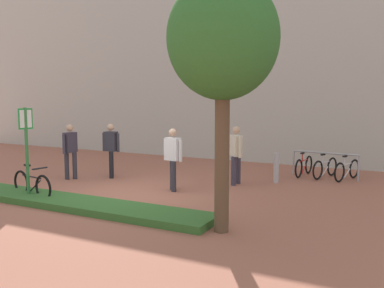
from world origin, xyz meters
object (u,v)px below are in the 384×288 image
at_px(tree_sidewalk, 223,40).
at_px(bike_rack_cluster, 325,167).
at_px(parking_sign_post, 26,140).
at_px(person_shirt_blue, 236,152).
at_px(person_suited_navy, 111,147).
at_px(person_suited_dark, 70,148).
at_px(bollard_steel, 276,168).
at_px(person_casual_tan, 173,155).
at_px(bike_at_sign, 32,184).

distance_m(tree_sidewalk, bike_rack_cluster, 7.33).
bearing_deg(parking_sign_post, person_shirt_blue, 45.89).
xyz_separation_m(parking_sign_post, person_suited_navy, (0.02, 3.34, -0.54)).
distance_m(person_suited_navy, person_suited_dark, 1.25).
bearing_deg(tree_sidewalk, person_suited_dark, 157.19).
height_order(parking_sign_post, bollard_steel, parking_sign_post).
height_order(tree_sidewalk, person_suited_navy, tree_sidewalk).
height_order(person_casual_tan, person_suited_dark, same).
xyz_separation_m(person_shirt_blue, person_suited_navy, (-3.96, -0.77, 0.00)).
distance_m(tree_sidewalk, person_casual_tan, 4.59).
bearing_deg(parking_sign_post, bike_rack_cluster, 46.20).
relative_size(person_shirt_blue, person_suited_dark, 1.00).
bearing_deg(person_shirt_blue, parking_sign_post, -134.11).
distance_m(bike_at_sign, bollard_steel, 6.91).
relative_size(parking_sign_post, person_suited_navy, 1.35).
height_order(tree_sidewalk, parking_sign_post, tree_sidewalk).
distance_m(bike_rack_cluster, bollard_steel, 1.87).
bearing_deg(bike_rack_cluster, person_suited_navy, -153.47).
distance_m(bike_rack_cluster, person_shirt_blue, 3.18).
height_order(bike_rack_cluster, bollard_steel, bollard_steel).
relative_size(bike_at_sign, bollard_steel, 1.84).
distance_m(parking_sign_post, person_suited_dark, 2.73).
distance_m(bike_rack_cluster, person_suited_navy, 6.85).
height_order(bike_rack_cluster, person_suited_dark, person_suited_dark).
relative_size(bike_at_sign, bike_rack_cluster, 0.79).
relative_size(bike_rack_cluster, person_casual_tan, 1.22).
xyz_separation_m(bike_rack_cluster, bollard_steel, (-1.16, -1.46, 0.10)).
distance_m(person_shirt_blue, person_suited_navy, 4.04).
relative_size(bike_rack_cluster, person_shirt_blue, 1.22).
height_order(person_shirt_blue, person_casual_tan, same).
bearing_deg(person_shirt_blue, person_suited_dark, -162.01).
relative_size(bollard_steel, person_shirt_blue, 0.52).
bearing_deg(person_shirt_blue, bike_at_sign, -135.67).
relative_size(tree_sidewalk, person_suited_dark, 2.81).
height_order(bollard_steel, person_casual_tan, person_casual_tan).
bearing_deg(bike_at_sign, parking_sign_post, -71.83).
xyz_separation_m(bollard_steel, person_shirt_blue, (-0.97, -0.81, 0.53)).
bearing_deg(parking_sign_post, tree_sidewalk, -1.38).
xyz_separation_m(tree_sidewalk, person_shirt_blue, (-1.38, 4.24, -2.65)).
bearing_deg(person_casual_tan, person_suited_navy, 163.97).
distance_m(person_shirt_blue, person_casual_tan, 1.99).
xyz_separation_m(person_casual_tan, person_suited_dark, (-3.67, -0.04, 0.00)).
xyz_separation_m(parking_sign_post, bike_at_sign, (-0.05, 0.16, -1.18)).
distance_m(parking_sign_post, person_shirt_blue, 5.75).
height_order(tree_sidewalk, person_suited_dark, tree_sidewalk).
bearing_deg(bollard_steel, person_shirt_blue, -140.11).
bearing_deg(person_shirt_blue, person_suited_navy, -168.97).
bearing_deg(tree_sidewalk, bollard_steel, 94.55).
bearing_deg(tree_sidewalk, bike_at_sign, 176.89).
height_order(tree_sidewalk, bike_at_sign, tree_sidewalk).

